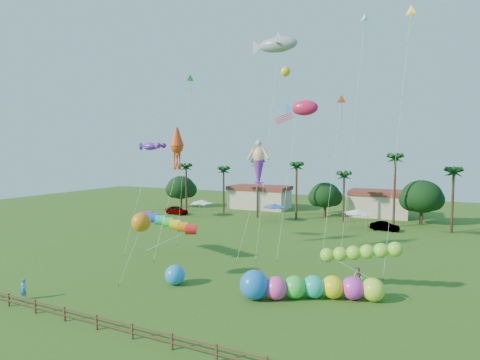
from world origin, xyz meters
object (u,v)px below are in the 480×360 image
at_px(caterpillar_inflatable, 306,287).
at_px(blue_ball, 175,275).
at_px(car_b, 385,226).
at_px(spectator_a, 23,289).
at_px(car_a, 177,210).
at_px(spectator_b, 358,278).

xyz_separation_m(caterpillar_inflatable, blue_ball, (-11.38, -1.68, -0.09)).
xyz_separation_m(car_b, blue_ball, (-15.18, -32.93, 0.21)).
bearing_deg(spectator_a, car_a, 99.07).
bearing_deg(spectator_a, car_b, 50.37).
xyz_separation_m(car_b, caterpillar_inflatable, (-3.80, -31.24, 0.30)).
bearing_deg(car_a, spectator_b, -118.51).
height_order(spectator_a, caterpillar_inflatable, caterpillar_inflatable).
bearing_deg(spectator_b, car_b, 113.30).
distance_m(spectator_a, spectator_b, 27.55).
relative_size(spectator_b, blue_ball, 1.02).
bearing_deg(blue_ball, car_a, 124.38).
bearing_deg(spectator_b, blue_ball, -134.29).
relative_size(car_b, caterpillar_inflatable, 0.37).
bearing_deg(blue_ball, car_b, 65.24).
bearing_deg(caterpillar_inflatable, car_b, 59.49).
bearing_deg(spectator_b, caterpillar_inflatable, -105.31).
relative_size(car_a, caterpillar_inflatable, 0.42).
xyz_separation_m(car_b, spectator_a, (-24.16, -40.86, 0.16)).
bearing_deg(car_a, blue_ball, -138.52).
bearing_deg(blue_ball, spectator_b, 21.69).
distance_m(car_b, blue_ball, 36.26).
xyz_separation_m(spectator_b, caterpillar_inflatable, (-3.46, -4.22, 0.08)).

